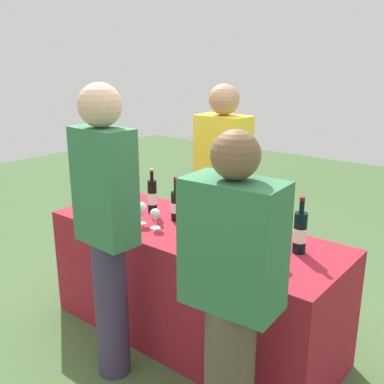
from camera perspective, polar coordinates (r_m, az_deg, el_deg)
name	(u,v)px	position (r m, az deg, el deg)	size (l,w,h in m)	color
ground_plane	(192,334)	(3.28, 0.00, -17.52)	(12.00, 12.00, 0.00)	#476638
tasting_table	(192,283)	(3.08, 0.00, -11.49)	(1.99, 0.74, 0.78)	maroon
wine_bottle_0	(134,187)	(3.45, -7.37, 0.57)	(0.08, 0.08, 0.32)	black
wine_bottle_1	(152,196)	(3.20, -5.04, -0.55)	(0.07, 0.07, 0.32)	black
wine_bottle_2	(176,205)	(3.04, -2.06, -1.68)	(0.07, 0.07, 0.30)	black
wine_bottle_3	(207,205)	(3.00, 1.92, -1.66)	(0.07, 0.07, 0.32)	black
wine_bottle_4	(222,211)	(2.89, 3.81, -2.42)	(0.07, 0.07, 0.33)	black
wine_bottle_5	(260,226)	(2.69, 8.65, -4.27)	(0.08, 0.08, 0.31)	black
wine_bottle_6	(300,232)	(2.61, 13.50, -4.98)	(0.07, 0.07, 0.33)	black
wine_glass_0	(142,208)	(2.99, -6.40, -2.03)	(0.07, 0.07, 0.15)	silver
wine_glass_1	(155,215)	(2.91, -4.66, -2.85)	(0.07, 0.07, 0.13)	silver
wine_glass_2	(185,221)	(2.75, -0.90, -3.66)	(0.07, 0.07, 0.15)	silver
wine_glass_3	(190,230)	(2.66, -0.28, -4.78)	(0.07, 0.07, 0.13)	silver
wine_glass_4	(278,248)	(2.44, 10.79, -6.97)	(0.06, 0.06, 0.14)	silver
server_pouring	(222,186)	(3.42, 3.85, 0.73)	(0.39, 0.22, 1.67)	#3F3351
guest_0	(107,223)	(2.55, -10.74, -3.91)	(0.36, 0.23, 1.73)	#3F3351
guest_1	(232,293)	(2.07, 5.03, -12.56)	(0.45, 0.27, 1.57)	brown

